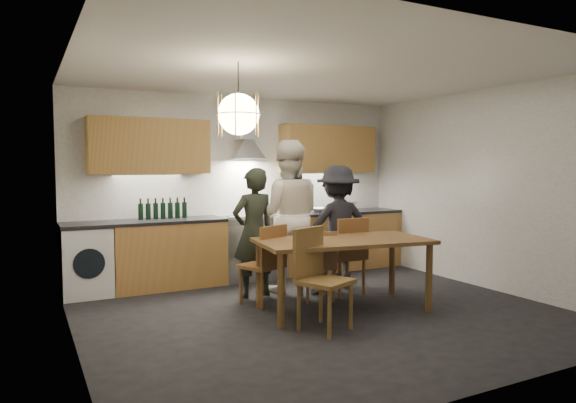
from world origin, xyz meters
name	(u,v)px	position (x,y,z in m)	size (l,w,h in m)	color
ground	(321,312)	(0.00, 0.00, 0.00)	(5.00, 5.00, 0.00)	black
room_shell	(322,156)	(0.00, 0.00, 1.71)	(5.02, 4.52, 2.61)	white
counter_run	(252,246)	(0.02, 1.95, 0.45)	(5.00, 0.62, 0.90)	tan
range_stove	(251,247)	(0.00, 1.94, 0.44)	(0.90, 0.60, 0.92)	silver
wall_fixtures	(247,147)	(0.00, 2.07, 1.87)	(4.30, 0.54, 1.10)	tan
pendant_lamp	(239,114)	(-1.00, -0.10, 2.10)	(0.43, 0.43, 0.70)	black
dining_table	(343,247)	(0.26, -0.03, 0.70)	(2.00, 1.20, 0.79)	brown
chair_back_left	(267,260)	(-0.42, 0.51, 0.53)	(0.55, 0.55, 0.93)	brown
chair_back_mid	(319,261)	(0.21, 0.39, 0.48)	(0.47, 0.47, 0.84)	brown
chair_back_right	(348,251)	(0.67, 0.47, 0.56)	(0.44, 0.44, 0.97)	brown
chair_front	(317,271)	(-0.33, -0.47, 0.57)	(0.59, 0.59, 1.00)	brown
person_left	(254,232)	(-0.37, 0.98, 0.79)	(0.58, 0.38, 1.58)	black
person_mid	(287,216)	(0.12, 1.05, 0.96)	(0.94, 0.73, 1.93)	silver
person_right	(338,226)	(0.85, 0.97, 0.80)	(1.04, 0.60, 1.61)	black
mixing_bowl	(321,210)	(1.13, 1.88, 0.94)	(0.29, 0.29, 0.07)	silver
stock_pot	(352,206)	(1.75, 1.97, 0.96)	(0.18, 0.18, 0.12)	silver
wine_bottles	(163,208)	(-1.22, 2.05, 1.04)	(0.65, 0.07, 0.27)	black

